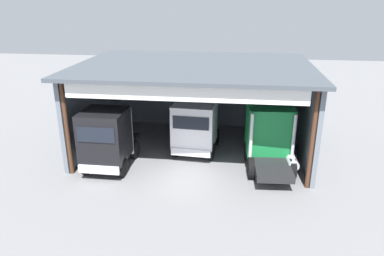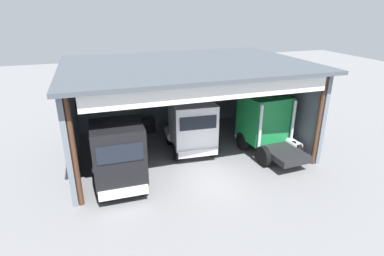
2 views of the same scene
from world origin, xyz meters
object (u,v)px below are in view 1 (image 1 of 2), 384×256
(truck_white_left_bay, at_px, (195,126))
(truck_green_center_right_bay, at_px, (270,135))
(truck_black_right_bay, at_px, (107,139))
(tool_cart, at_px, (177,122))
(oil_drum, at_px, (173,122))

(truck_white_left_bay, distance_m, truck_green_center_right_bay, 4.54)
(truck_black_right_bay, bearing_deg, tool_cart, -110.90)
(truck_black_right_bay, height_order, tool_cart, truck_black_right_bay)
(truck_green_center_right_bay, relative_size, tool_cart, 4.90)
(truck_black_right_bay, distance_m, oil_drum, 7.51)
(truck_white_left_bay, bearing_deg, tool_cart, -61.70)
(oil_drum, distance_m, tool_cart, 0.26)
(truck_black_right_bay, relative_size, truck_white_left_bay, 1.01)
(truck_green_center_right_bay, bearing_deg, truck_black_right_bay, -173.81)
(truck_green_center_right_bay, bearing_deg, tool_cart, 135.53)
(truck_white_left_bay, bearing_deg, truck_green_center_right_bay, 167.28)
(truck_white_left_bay, relative_size, truck_green_center_right_bay, 1.01)
(truck_white_left_bay, distance_m, tool_cart, 4.69)
(truck_white_left_bay, xyz_separation_m, tool_cart, (-1.86, 4.11, -1.26))
(truck_black_right_bay, bearing_deg, truck_white_left_bay, -147.94)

